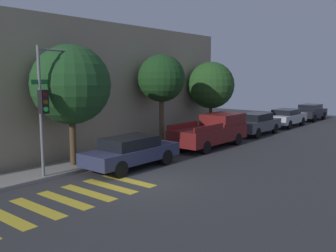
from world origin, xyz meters
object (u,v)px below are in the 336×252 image
object	(u,v)px
sedan_near_corner	(131,151)
sedan_tail_of_row	(311,112)
sedan_middle	(256,123)
tree_midblock	(162,79)
traffic_light_pole	(52,92)
tree_far_end	(211,85)
tree_near_corner	(71,85)
pickup_truck	(212,131)
sedan_far_end	(286,117)

from	to	relation	value
sedan_near_corner	sedan_tail_of_row	xyz separation A→B (m)	(23.09, 0.00, 0.02)
sedan_middle	sedan_tail_of_row	world-z (taller)	sedan_middle
sedan_near_corner	tree_midblock	distance (m)	5.80
traffic_light_pole	tree_far_end	distance (m)	12.52
sedan_tail_of_row	sedan_near_corner	bearing A→B (deg)	180.00
tree_near_corner	sedan_middle	bearing A→B (deg)	-8.48
tree_near_corner	sedan_near_corner	bearing A→B (deg)	-52.55
tree_near_corner	traffic_light_pole	bearing A→B (deg)	-152.04
traffic_light_pole	sedan_near_corner	xyz separation A→B (m)	(2.99, -1.27, -2.67)
tree_near_corner	tree_midblock	distance (m)	6.02
sedan_near_corner	sedan_middle	xyz separation A→B (m)	(12.07, 0.00, 0.04)
sedan_near_corner	tree_near_corner	bearing A→B (deg)	127.45
traffic_light_pole	sedan_tail_of_row	xyz separation A→B (m)	(26.07, -1.27, -2.65)
traffic_light_pole	tree_midblock	bearing A→B (deg)	5.83
sedan_tail_of_row	tree_near_corner	size ratio (longest dim) A/B	0.79
sedan_near_corner	sedan_middle	distance (m)	12.07
tree_midblock	pickup_truck	bearing A→B (deg)	-44.29
sedan_near_corner	sedan_far_end	size ratio (longest dim) A/B	1.04
sedan_far_end	tree_near_corner	distance (m)	19.31
sedan_near_corner	sedan_far_end	world-z (taller)	sedan_near_corner
sedan_tail_of_row	tree_far_end	size ratio (longest dim) A/B	0.86
sedan_middle	sedan_far_end	world-z (taller)	sedan_middle
pickup_truck	sedan_far_end	bearing A→B (deg)	0.00
sedan_far_end	sedan_tail_of_row	bearing A→B (deg)	0.00
sedan_near_corner	tree_far_end	world-z (taller)	tree_far_end
traffic_light_pole	sedan_middle	xyz separation A→B (m)	(15.06, -1.27, -2.62)
pickup_truck	tree_near_corner	xyz separation A→B (m)	(-8.10, 2.03, 2.72)
pickup_truck	traffic_light_pole	bearing A→B (deg)	172.41
sedan_tail_of_row	tree_near_corner	distance (m)	24.89
pickup_truck	tree_near_corner	bearing A→B (deg)	165.92
traffic_light_pole	tree_midblock	world-z (taller)	tree_midblock
pickup_truck	tree_midblock	size ratio (longest dim) A/B	1.03
traffic_light_pole	tree_far_end	bearing A→B (deg)	3.49
pickup_truck	tree_midblock	world-z (taller)	tree_midblock
sedan_near_corner	pickup_truck	xyz separation A→B (m)	(6.54, 0.00, 0.16)
sedan_far_end	sedan_tail_of_row	xyz separation A→B (m)	(5.66, 0.00, 0.01)
traffic_light_pole	sedan_tail_of_row	world-z (taller)	traffic_light_pole
traffic_light_pole	sedan_tail_of_row	bearing A→B (deg)	-2.79
sedan_far_end	tree_far_end	xyz separation A→B (m)	(-7.92, 2.03, 2.64)
tree_near_corner	tree_far_end	distance (m)	11.06
pickup_truck	sedan_middle	bearing A→B (deg)	0.00
sedan_tail_of_row	tree_far_end	world-z (taller)	tree_far_end
sedan_near_corner	tree_near_corner	size ratio (longest dim) A/B	0.86
pickup_truck	tree_near_corner	distance (m)	8.78
traffic_light_pole	sedan_near_corner	distance (m)	4.20
tree_near_corner	tree_far_end	world-z (taller)	tree_near_corner
pickup_truck	tree_far_end	distance (m)	4.37
tree_near_corner	tree_midblock	world-z (taller)	tree_near_corner
traffic_light_pole	tree_near_corner	size ratio (longest dim) A/B	0.96
traffic_light_pole	sedan_near_corner	bearing A→B (deg)	-23.02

